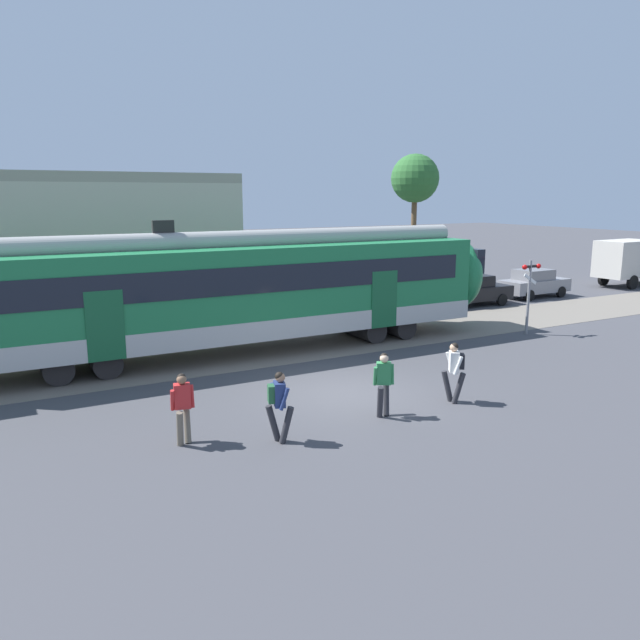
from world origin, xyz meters
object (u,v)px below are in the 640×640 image
pedestrian_navy (279,401)px  pedestrian_green (384,380)px  pedestrian_red (182,402)px  pedestrian_white (455,367)px  parked_car_grey (534,283)px  parked_car_black (472,290)px  box_truck (632,260)px  crossing_signal (530,285)px

pedestrian_navy → pedestrian_green: bearing=4.7°
pedestrian_red → pedestrian_green: 5.01m
pedestrian_white → parked_car_grey: bearing=36.7°
pedestrian_red → pedestrian_green: (4.96, -0.68, -0.03)m
pedestrian_green → pedestrian_navy: bearing=-175.3°
pedestrian_green → parked_car_grey: (17.89, 11.62, -0.18)m
pedestrian_white → parked_car_black: 15.65m
pedestrian_white → box_truck: (24.13, 11.88, 0.58)m
parked_car_black → box_truck: size_ratio=0.76×
pedestrian_red → parked_car_black: (18.11, 10.60, -0.21)m
pedestrian_navy → pedestrian_green: same height
pedestrian_navy → pedestrian_green: (3.03, 0.25, -0.03)m
parked_car_black → crossing_signal: bearing=-113.6°
pedestrian_red → pedestrian_green: bearing=-7.8°
pedestrian_red → crossing_signal: size_ratio=0.56×
pedestrian_white → crossing_signal: (8.15, 5.09, 1.02)m
pedestrian_white → parked_car_black: bearing=46.1°
pedestrian_green → box_truck: 28.98m
pedestrian_green → box_truck: (26.43, 11.88, 0.61)m
parked_car_grey → box_truck: bearing=1.7°
pedestrian_red → pedestrian_navy: (1.94, -0.93, 0.00)m
parked_car_black → pedestrian_red: bearing=-149.7°
pedestrian_navy → box_truck: bearing=22.4°
box_truck → parked_car_black: bearing=-177.4°
pedestrian_red → pedestrian_white: (7.27, -0.68, 0.00)m
pedestrian_white → pedestrian_red: bearing=174.6°
box_truck → pedestrian_navy: bearing=-157.6°
pedestrian_navy → parked_car_black: 19.87m
crossing_signal → parked_car_grey: bearing=41.3°
parked_car_black → pedestrian_white: bearing=-133.9°
pedestrian_red → pedestrian_white: bearing=-5.4°
pedestrian_navy → pedestrian_green: size_ratio=1.00×
pedestrian_white → parked_car_grey: size_ratio=0.41×
pedestrian_white → pedestrian_navy: bearing=-177.3°
parked_car_grey → pedestrian_navy: bearing=-150.4°
pedestrian_navy → pedestrian_white: same height
pedestrian_green → pedestrian_white: 2.30m
pedestrian_green → parked_car_grey: 21.33m
box_truck → pedestrian_red: bearing=-160.4°
parked_car_black → box_truck: 13.32m
pedestrian_navy → crossing_signal: (13.48, 5.34, 1.02)m
pedestrian_green → parked_car_grey: size_ratio=0.41×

